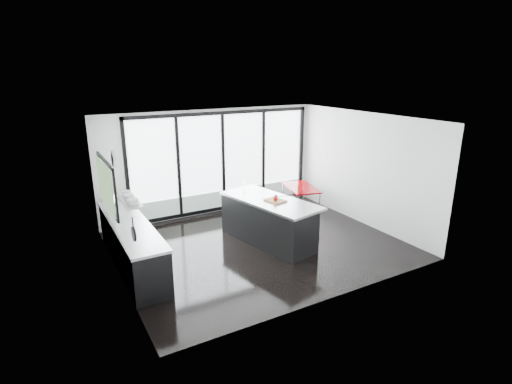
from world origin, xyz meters
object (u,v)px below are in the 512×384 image
island (268,221)px  bar_stool_far (278,220)px  bar_stool_near (287,223)px  red_table (301,199)px

island → bar_stool_far: bearing=32.7°
island → bar_stool_near: 0.49m
bar_stool_far → red_table: size_ratio=0.51×
bar_stool_near → bar_stool_far: bearing=104.6°
island → bar_stool_near: (0.47, -0.09, -0.12)m
bar_stool_near → island: bearing=-173.4°
island → bar_stool_far: 0.62m
bar_stool_far → red_table: 1.73m
island → red_table: size_ratio=2.03×
island → red_table: 2.32m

